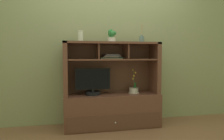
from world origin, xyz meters
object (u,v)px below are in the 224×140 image
object	(u,v)px
diffuser_bottle	(142,39)
ceramic_vase	(80,36)
media_console	(112,100)
potted_succulent	(112,36)
tv_monitor	(93,83)
magazine_stack_left	(111,57)
potted_orchid	(134,90)

from	to	relation	value
diffuser_bottle	ceramic_vase	world-z (taller)	diffuser_bottle
media_console	potted_succulent	bearing A→B (deg)	81.11
tv_monitor	diffuser_bottle	distance (m)	0.96
diffuser_bottle	magazine_stack_left	bearing A→B (deg)	173.20
magazine_stack_left	diffuser_bottle	distance (m)	0.52
media_console	magazine_stack_left	bearing A→B (deg)	92.98
media_console	diffuser_bottle	xyz separation A→B (m)	(0.45, -0.01, 0.89)
potted_orchid	diffuser_bottle	world-z (taller)	diffuser_bottle
magazine_stack_left	ceramic_vase	bearing A→B (deg)	-176.86
potted_succulent	ceramic_vase	size ratio (longest dim) A/B	1.26
diffuser_bottle	potted_orchid	bearing A→B (deg)	169.02
media_console	tv_monitor	xyz separation A→B (m)	(-0.28, -0.01, 0.26)
magazine_stack_left	tv_monitor	bearing A→B (deg)	-168.96
potted_orchid	ceramic_vase	bearing A→B (deg)	179.40
potted_succulent	media_console	bearing A→B (deg)	-98.89
media_console	magazine_stack_left	xyz separation A→B (m)	(-0.00, 0.05, 0.63)
magazine_stack_left	ceramic_vase	world-z (taller)	ceramic_vase
media_console	ceramic_vase	size ratio (longest dim) A/B	9.08
potted_succulent	ceramic_vase	xyz separation A→B (m)	(-0.45, 0.01, -0.01)
magazine_stack_left	potted_succulent	distance (m)	0.30
media_console	ceramic_vase	world-z (taller)	ceramic_vase
potted_succulent	ceramic_vase	world-z (taller)	potted_succulent
potted_orchid	diffuser_bottle	distance (m)	0.76
media_console	diffuser_bottle	world-z (taller)	diffuser_bottle
potted_succulent	magazine_stack_left	bearing A→B (deg)	97.56
media_console	diffuser_bottle	bearing A→B (deg)	-0.98
ceramic_vase	magazine_stack_left	bearing A→B (deg)	3.14
tv_monitor	diffuser_bottle	xyz separation A→B (m)	(0.73, 0.00, 0.63)
ceramic_vase	tv_monitor	bearing A→B (deg)	-10.20
potted_orchid	diffuser_bottle	bearing A→B (deg)	-10.98
magazine_stack_left	ceramic_vase	size ratio (longest dim) A/B	2.24
tv_monitor	potted_succulent	distance (m)	0.73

